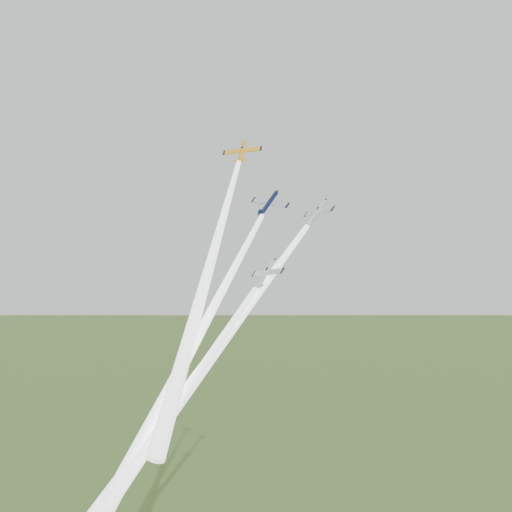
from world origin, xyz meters
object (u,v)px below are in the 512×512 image
plane_silver_right (317,213)px  plane_silver_low (266,274)px  plane_navy (268,204)px  plane_yellow (242,152)px

plane_silver_right → plane_silver_low: bearing=-90.2°
plane_navy → plane_silver_right: 12.46m
plane_yellow → plane_silver_low: plane_yellow is taller
plane_yellow → plane_silver_right: size_ratio=1.07×
plane_yellow → plane_silver_low: (17.08, -16.17, -23.86)m
plane_yellow → plane_navy: plane_yellow is taller
plane_navy → plane_silver_right: plane_navy is taller
plane_navy → plane_silver_low: 19.93m
plane_yellow → plane_silver_right: bearing=-37.6°
plane_yellow → plane_navy: bearing=-42.6°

